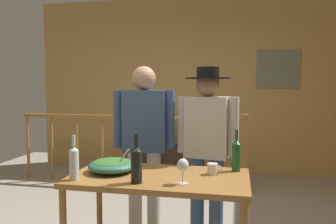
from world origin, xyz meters
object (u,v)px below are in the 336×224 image
(stair_railing, at_px, (158,141))
(mug_white, at_px, (213,169))
(wine_bottle_dark, at_px, (136,163))
(person_standing_left, at_px, (144,136))
(salad_bowl, at_px, (112,165))
(wine_glass, at_px, (183,166))
(tv_console, at_px, (156,160))
(serving_table, at_px, (159,186))
(person_standing_right, at_px, (207,139))
(flat_screen_tv, at_px, (156,132))
(framed_picture, at_px, (278,69))
(wine_bottle_clear, at_px, (74,162))
(wine_bottle_green, at_px, (236,155))

(stair_railing, distance_m, mug_white, 2.26)
(wine_bottle_dark, xyz_separation_m, person_standing_left, (-0.19, 0.86, 0.05))
(salad_bowl, relative_size, wine_glass, 2.08)
(stair_railing, height_order, wine_glass, stair_railing)
(tv_console, height_order, serving_table, serving_table)
(person_standing_right, bearing_deg, salad_bowl, 51.23)
(stair_railing, height_order, salad_bowl, stair_railing)
(person_standing_left, xyz_separation_m, person_standing_right, (0.60, -0.00, -0.01))
(stair_railing, bearing_deg, wine_bottle_dark, -80.05)
(flat_screen_tv, distance_m, salad_bowl, 2.77)
(framed_picture, bearing_deg, salad_bowl, -116.84)
(framed_picture, xyz_separation_m, mug_white, (-0.78, -2.98, -0.88))
(flat_screen_tv, distance_m, person_standing_right, 2.38)
(framed_picture, relative_size, mug_white, 5.51)
(flat_screen_tv, relative_size, person_standing_right, 0.32)
(framed_picture, distance_m, wine_bottle_dark, 3.64)
(tv_console, bearing_deg, mug_white, -67.64)
(serving_table, xyz_separation_m, wine_glass, (0.21, -0.18, 0.21))
(mug_white, bearing_deg, person_standing_right, 99.88)
(wine_bottle_clear, distance_m, person_standing_left, 0.92)
(framed_picture, height_order, tv_console, framed_picture)
(framed_picture, height_order, person_standing_right, framed_picture)
(serving_table, bearing_deg, person_standing_left, 115.04)
(flat_screen_tv, bearing_deg, person_standing_right, -64.55)
(framed_picture, xyz_separation_m, person_standing_left, (-1.47, -2.45, -0.73))
(wine_bottle_dark, relative_size, person_standing_left, 0.21)
(wine_glass, height_order, wine_bottle_clear, wine_bottle_clear)
(wine_bottle_green, bearing_deg, wine_glass, -129.60)
(stair_railing, height_order, wine_bottle_dark, wine_bottle_dark)
(framed_picture, relative_size, stair_railing, 0.19)
(serving_table, relative_size, person_standing_left, 0.82)
(wine_bottle_green, relative_size, mug_white, 2.86)
(framed_picture, relative_size, person_standing_right, 0.40)
(tv_console, xyz_separation_m, mug_white, (1.11, -2.69, 0.58))
(flat_screen_tv, height_order, wine_bottle_dark, wine_bottle_dark)
(wine_bottle_green, distance_m, mug_white, 0.24)
(wine_bottle_clear, xyz_separation_m, person_standing_left, (0.27, 0.88, 0.06))
(framed_picture, xyz_separation_m, flat_screen_tv, (-1.88, -0.32, -1.01))
(flat_screen_tv, bearing_deg, stair_railing, -72.89)
(tv_console, relative_size, mug_white, 7.74)
(mug_white, height_order, person_standing_right, person_standing_right)
(wine_bottle_green, xyz_separation_m, person_standing_right, (-0.26, 0.39, 0.05))
(wine_bottle_clear, xyz_separation_m, person_standing_right, (0.87, 0.88, 0.06))
(framed_picture, height_order, salad_bowl, framed_picture)
(person_standing_left, bearing_deg, wine_bottle_clear, 63.71)
(serving_table, xyz_separation_m, wine_bottle_clear, (-0.57, -0.24, 0.21))
(serving_table, bearing_deg, person_standing_right, 64.96)
(wine_glass, bearing_deg, salad_bowl, 161.23)
(mug_white, bearing_deg, wine_bottle_clear, -159.77)
(serving_table, xyz_separation_m, mug_white, (0.39, 0.12, 0.12))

